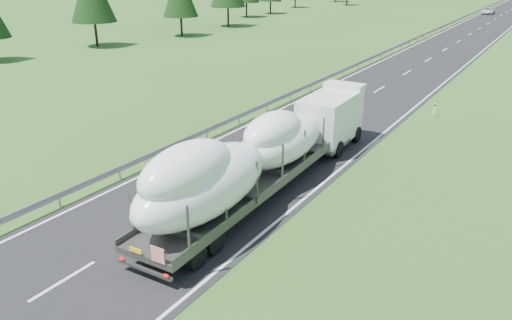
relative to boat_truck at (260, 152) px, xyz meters
The scene contains 5 objects.
ground 10.93m from the boat_truck, 103.09° to the right, with size 400.00×400.00×0.00m, color #28511B.
road_surface 89.68m from the boat_truck, 91.54° to the left, with size 10.00×400.00×0.02m, color black.
guardrail 89.91m from the boat_truck, 94.92° to the left, with size 0.10×400.00×0.76m.
boat_truck is the anchor object (origin of this frame).
distant_van 108.98m from the boat_truck, 92.89° to the left, with size 2.37×5.15×1.43m, color silver.
Camera 1 is at (14.70, -9.61, 11.36)m, focal length 35.00 mm.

